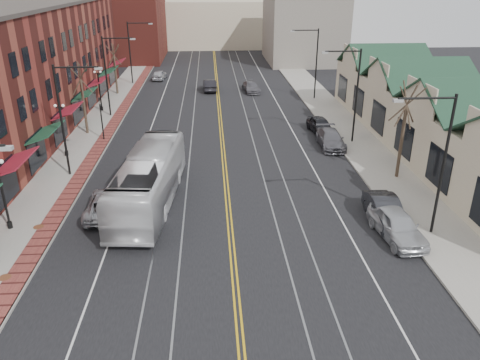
{
  "coord_description": "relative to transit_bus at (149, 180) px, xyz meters",
  "views": [
    {
      "loc": [
        -0.98,
        -16.64,
        13.65
      ],
      "look_at": [
        0.74,
        9.86,
        2.0
      ],
      "focal_mm": 35.0,
      "sensor_mm": 36.0,
      "label": 1
    }
  ],
  "objects": [
    {
      "name": "manhole_mid",
      "position": [
        -6.2,
        -7.97,
        -1.54
      ],
      "size": [
        0.6,
        0.6,
        0.02
      ],
      "primitive_type": "cylinder",
      "color": "#592D19",
      "rests_on": "sidewalk_left"
    },
    {
      "name": "streetlight_l_2",
      "position": [
        -6.05,
        21.03,
        3.33
      ],
      "size": [
        3.33,
        0.25,
        8.0
      ],
      "color": "black",
      "rests_on": "sidewalk_left"
    },
    {
      "name": "sidewalk_left",
      "position": [
        -7.0,
        9.03,
        -1.62
      ],
      "size": [
        4.0,
        120.0,
        0.15
      ],
      "primitive_type": "cube",
      "color": "gray",
      "rests_on": "ground"
    },
    {
      "name": "manhole_far",
      "position": [
        -6.2,
        -2.97,
        -1.54
      ],
      "size": [
        0.6,
        0.6,
        0.02
      ],
      "primitive_type": "cylinder",
      "color": "#592D19",
      "rests_on": "sidewalk_left"
    },
    {
      "name": "backdrop_right",
      "position": [
        20.0,
        54.03,
        3.8
      ],
      "size": [
        12.0,
        16.0,
        11.0
      ],
      "primitive_type": "cube",
      "color": "slate",
      "rests_on": "ground"
    },
    {
      "name": "tree_right_mid",
      "position": [
        17.5,
        3.03,
        2.05
      ],
      "size": [
        1.9,
        1.46,
        6.93
      ],
      "color": "#382B21",
      "rests_on": "sidewalk_right"
    },
    {
      "name": "building_right",
      "position": [
        23.0,
        9.03,
        0.6
      ],
      "size": [
        8.0,
        36.0,
        4.6
      ],
      "primitive_type": "cube",
      "color": "beige",
      "rests_on": "ground"
    },
    {
      "name": "lamppost_l_3",
      "position": [
        -7.8,
        23.03,
        0.5
      ],
      "size": [
        0.84,
        0.28,
        4.27
      ],
      "color": "black",
      "rests_on": "sidewalk_left"
    },
    {
      "name": "parked_car_d",
      "position": [
        14.3,
        14.08,
        -0.97
      ],
      "size": [
        2.19,
        4.45,
        1.46
      ],
      "primitive_type": "imported",
      "rotation": [
        0.0,
        0.0,
        0.11
      ],
      "color": "black",
      "rests_on": "ground"
    },
    {
      "name": "parked_car_a",
      "position": [
        14.3,
        -5.27,
        -0.89
      ],
      "size": [
        2.39,
        4.93,
        1.62
      ],
      "primitive_type": "imported",
      "rotation": [
        0.0,
        0.0,
        0.1
      ],
      "color": "#B6B8BE",
      "rests_on": "ground"
    },
    {
      "name": "traffic_signal",
      "position": [
        -5.6,
        13.03,
        0.65
      ],
      "size": [
        0.18,
        0.15,
        3.8
      ],
      "color": "black",
      "rests_on": "sidewalk_left"
    },
    {
      "name": "parked_suv",
      "position": [
        -2.5,
        -1.19,
        -1.0
      ],
      "size": [
        2.44,
        5.09,
        1.4
      ],
      "primitive_type": "imported",
      "rotation": [
        0.0,
        0.0,
        3.16
      ],
      "color": "#ADAEB4",
      "rests_on": "ground"
    },
    {
      "name": "backdrop_mid",
      "position": [
        5.0,
        74.03,
        2.8
      ],
      "size": [
        22.0,
        14.0,
        9.0
      ],
      "primitive_type": "cube",
      "color": "beige",
      "rests_on": "ground"
    },
    {
      "name": "streetlight_r_1",
      "position": [
        16.05,
        11.03,
        3.33
      ],
      "size": [
        3.33,
        0.25,
        8.0
      ],
      "color": "black",
      "rests_on": "sidewalk_right"
    },
    {
      "name": "distant_car_left",
      "position": [
        4.0,
        32.25,
        -0.97
      ],
      "size": [
        1.77,
        4.52,
        1.46
      ],
      "primitive_type": "imported",
      "rotation": [
        0.0,
        0.0,
        3.19
      ],
      "color": "black",
      "rests_on": "ground"
    },
    {
      "name": "streetlight_l_3",
      "position": [
        -6.05,
        37.03,
        3.33
      ],
      "size": [
        3.33,
        0.25,
        8.0
      ],
      "color": "black",
      "rests_on": "sidewalk_left"
    },
    {
      "name": "backdrop_left",
      "position": [
        -11.0,
        59.03,
        5.3
      ],
      "size": [
        14.0,
        18.0,
        14.0
      ],
      "primitive_type": "cube",
      "color": "maroon",
      "rests_on": "ground"
    },
    {
      "name": "streetlight_l_1",
      "position": [
        -6.05,
        5.03,
        3.33
      ],
      "size": [
        3.33,
        0.25,
        8.0
      ],
      "color": "black",
      "rests_on": "sidewalk_left"
    },
    {
      "name": "lamppost_l_1",
      "position": [
        -7.8,
        -2.97,
        0.5
      ],
      "size": [
        0.84,
        0.28,
        4.27
      ],
      "color": "black",
      "rests_on": "sidewalk_left"
    },
    {
      "name": "lamppost_l_2",
      "position": [
        -7.8,
        9.03,
        0.5
      ],
      "size": [
        0.84,
        0.28,
        4.27
      ],
      "color": "black",
      "rests_on": "sidewalk_left"
    },
    {
      "name": "transit_bus",
      "position": [
        0.0,
        0.0,
        0.0
      ],
      "size": [
        3.99,
        12.41,
        3.4
      ],
      "primitive_type": "imported",
      "rotation": [
        0.0,
        0.0,
        3.05
      ],
      "color": "silver",
      "rests_on": "ground"
    },
    {
      "name": "ground",
      "position": [
        5.0,
        -10.97,
        -1.7
      ],
      "size": [
        160.0,
        160.0,
        0.0
      ],
      "primitive_type": "plane",
      "color": "black",
      "rests_on": "ground"
    },
    {
      "name": "tree_left_far",
      "position": [
        -7.5,
        31.03,
        1.58
      ],
      "size": [
        1.66,
        1.28,
        6.02
      ],
      "color": "#382B21",
      "rests_on": "sidewalk_left"
    },
    {
      "name": "tree_left_near",
      "position": [
        -7.5,
        15.03,
        1.81
      ],
      "size": [
        1.78,
        1.37,
        6.48
      ],
      "color": "#382B21",
      "rests_on": "sidewalk_left"
    },
    {
      "name": "sidewalk_right",
      "position": [
        17.0,
        9.03,
        -1.62
      ],
      "size": [
        4.0,
        120.0,
        0.15
      ],
      "primitive_type": "cube",
      "color": "gray",
      "rests_on": "ground"
    },
    {
      "name": "parked_car_b",
      "position": [
        14.3,
        -3.37,
        -0.95
      ],
      "size": [
        1.71,
        4.61,
        1.51
      ],
      "primitive_type": "imported",
      "rotation": [
        0.0,
        0.0,
        -0.03
      ],
      "color": "#222328",
      "rests_on": "ground"
    },
    {
      "name": "distant_car_right",
      "position": [
        9.26,
        31.27,
        -1.05
      ],
      "size": [
        2.25,
        4.61,
        1.29
      ],
      "primitive_type": "imported",
      "rotation": [
        0.0,
        0.0,
        0.1
      ],
      "color": "#5E5C63",
      "rests_on": "ground"
    },
    {
      "name": "streetlight_r_2",
      "position": [
        16.05,
        27.03,
        3.33
      ],
      "size": [
        3.33,
        0.25,
        8.0
      ],
      "color": "black",
      "rests_on": "sidewalk_right"
    },
    {
      "name": "streetlight_r_0",
      "position": [
        16.05,
        -4.97,
        3.33
      ],
      "size": [
        3.33,
        0.25,
        8.0
      ],
      "color": "black",
      "rests_on": "sidewalk_right"
    },
    {
      "name": "distant_car_far",
      "position": [
        -3.12,
        39.79,
        -1.01
      ],
      "size": [
        1.96,
        4.18,
        1.38
      ],
      "primitive_type": "imported",
      "rotation": [
        0.0,
        0.0,
        3.06
      ],
      "color": "#B3B5BB",
      "rests_on": "ground"
    },
    {
      "name": "building_left",
      "position": [
        -14.0,
        16.03,
        3.8
      ],
      "size": [
        10.0,
        50.0,
        11.0
      ],
      "primitive_type": "cube",
      "color": "maroon",
      "rests_on": "ground"
    },
    {
      "name": "parked_car_c",
      "position": [
        14.3,
        10.1,
        -0.98
      ],
      "size": [
        2.12,
        4.98,
        1.43
      ],
      "primitive_type": "imported",
      "rotation": [
        0.0,
        0.0,
        -0.02
      ],
      "color": "slate",
      "rests_on": "ground"
    }
  ]
}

